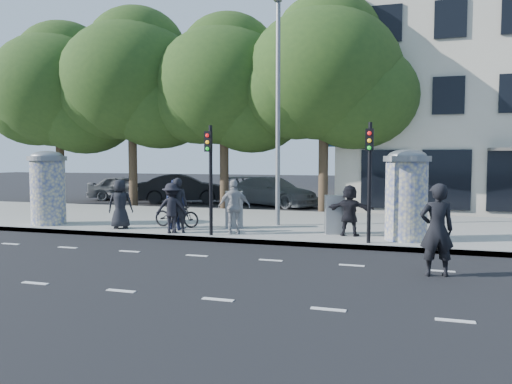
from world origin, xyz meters
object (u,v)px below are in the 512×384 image
(ad_column_left, at_px, (48,186))
(traffic_pole_far, at_px, (369,169))
(ped_d, at_px, (172,208))
(cabinet_left, at_px, (234,210))
(man_road, at_px, (437,230))
(cabinet_right, at_px, (334,215))
(ped_e, at_px, (234,207))
(bicycle, at_px, (177,215))
(ad_column_right, at_px, (406,193))
(car_left, at_px, (125,188))
(ped_c, at_px, (175,204))
(ped_f, at_px, (350,210))
(ped_a, at_px, (120,204))
(car_mid, at_px, (183,189))
(ped_b, at_px, (178,205))
(street_lamp, at_px, (278,94))
(traffic_pole_near, at_px, (210,168))
(car_right, at_px, (273,191))

(ad_column_left, bearing_deg, traffic_pole_far, -3.55)
(ped_d, distance_m, cabinet_left, 2.29)
(man_road, relative_size, cabinet_right, 1.65)
(ad_column_left, xyz_separation_m, ped_e, (7.20, -0.17, -0.53))
(traffic_pole_far, distance_m, bicycle, 6.95)
(ad_column_right, bearing_deg, car_left, 145.51)
(ped_c, distance_m, ped_f, 5.77)
(bicycle, bearing_deg, ad_column_left, 100.35)
(ped_a, bearing_deg, man_road, 138.66)
(cabinet_left, xyz_separation_m, car_left, (-10.69, 10.32, -0.05))
(ad_column_right, height_order, ped_a, ad_column_right)
(ped_c, bearing_deg, man_road, 169.79)
(car_left, distance_m, car_mid, 4.38)
(ad_column_right, xyz_separation_m, ped_a, (-9.30, -0.40, -0.55))
(bicycle, height_order, cabinet_right, cabinet_right)
(ped_a, height_order, car_mid, ped_a)
(cabinet_right, bearing_deg, bicycle, 165.31)
(ped_b, relative_size, cabinet_left, 1.41)
(ped_b, relative_size, ped_c, 1.05)
(ped_a, bearing_deg, traffic_pole_far, 154.08)
(ped_d, bearing_deg, ped_b, -147.15)
(street_lamp, distance_m, man_road, 8.54)
(traffic_pole_far, xyz_separation_m, cabinet_right, (-1.17, 1.49, -1.47))
(street_lamp, relative_size, ped_d, 5.00)
(traffic_pole_far, relative_size, ped_e, 1.98)
(ad_column_left, height_order, ped_c, ad_column_left)
(traffic_pole_near, relative_size, car_right, 0.65)
(street_lamp, xyz_separation_m, car_right, (-2.45, 8.40, -4.03))
(ad_column_left, bearing_deg, ped_f, 2.46)
(ad_column_right, bearing_deg, ped_d, -173.62)
(traffic_pole_near, xyz_separation_m, ped_e, (0.60, 0.53, -1.22))
(ped_e, height_order, man_road, man_road)
(man_road, bearing_deg, ped_d, -34.93)
(ped_c, bearing_deg, ped_e, -174.13)
(ped_f, distance_m, bicycle, 5.97)
(car_mid, distance_m, car_right, 5.22)
(ped_d, height_order, cabinet_left, ped_d)
(ped_f, distance_m, car_left, 18.34)
(ped_b, relative_size, ped_e, 1.03)
(ad_column_left, relative_size, ped_c, 1.57)
(ad_column_left, bearing_deg, ped_c, 2.11)
(car_right, bearing_deg, ad_column_right, -121.48)
(ped_a, distance_m, man_road, 10.52)
(cabinet_right, distance_m, car_mid, 13.88)
(bicycle, relative_size, car_mid, 0.34)
(traffic_pole_far, height_order, bicycle, traffic_pole_far)
(ped_c, bearing_deg, traffic_pole_near, 166.27)
(ad_column_left, distance_m, street_lamp, 8.90)
(ad_column_right, relative_size, car_left, 0.62)
(ped_f, height_order, cabinet_left, ped_f)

